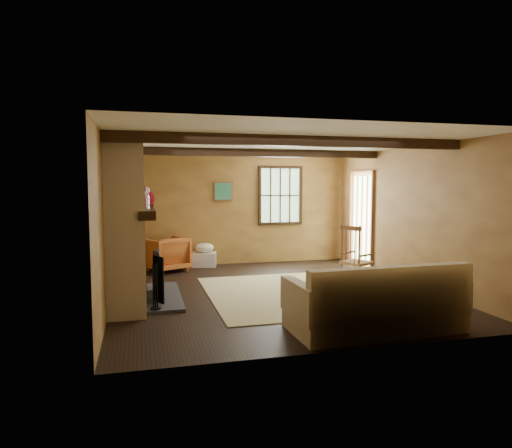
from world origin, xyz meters
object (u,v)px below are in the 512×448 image
object	(u,v)px
rocking_chair	(355,260)
armchair	(166,254)
sofa	(377,306)
laundry_basket	(204,259)
fireplace	(129,228)

from	to	relation	value
rocking_chair	armchair	world-z (taller)	rocking_chair
sofa	laundry_basket	distance (m)	4.99
rocking_chair	sofa	size ratio (longest dim) A/B	0.51
rocking_chair	armchair	size ratio (longest dim) A/B	1.40
sofa	armchair	size ratio (longest dim) A/B	2.77
rocking_chair	sofa	world-z (taller)	rocking_chair
sofa	laundry_basket	size ratio (longest dim) A/B	4.19
armchair	laundry_basket	bearing A→B (deg)	176.33
rocking_chair	sofa	xyz separation A→B (m)	(-0.84, -2.25, -0.15)
rocking_chair	sofa	bearing A→B (deg)	133.34
laundry_basket	sofa	bearing A→B (deg)	-73.55
fireplace	armchair	world-z (taller)	fireplace
fireplace	armchair	distance (m)	2.44
rocking_chair	laundry_basket	xyz separation A→B (m)	(-2.25, 2.54, -0.30)
rocking_chair	laundry_basket	world-z (taller)	rocking_chair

